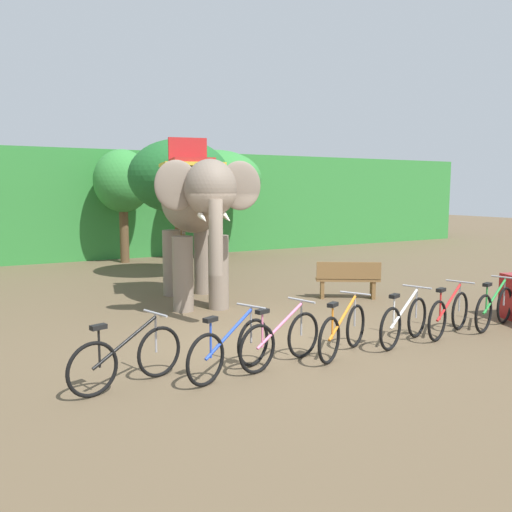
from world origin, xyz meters
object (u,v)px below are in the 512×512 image
(tree_right, at_px, (179,177))
(wooden_bench, at_px, (348,279))
(bike_red, at_px, (449,314))
(bike_pink, at_px, (281,340))
(bike_green, at_px, (494,308))
(bike_white, at_px, (404,321))
(tree_far_right, at_px, (123,182))
(elephant, at_px, (195,207))
(bike_orange, at_px, (343,331))
(tree_center_right, at_px, (216,179))
(bike_blue, at_px, (230,349))
(bike_black, at_px, (127,358))

(tree_right, xyz_separation_m, wooden_bench, (2.40, -4.75, -2.45))
(bike_red, distance_m, wooden_bench, 3.44)
(bike_pink, bearing_deg, bike_green, -1.51)
(tree_right, bearing_deg, bike_white, -83.93)
(bike_red, bearing_deg, tree_far_right, 101.56)
(bike_pink, height_order, bike_white, same)
(elephant, distance_m, bike_pink, 4.85)
(tree_far_right, height_order, tree_right, tree_right)
(bike_orange, relative_size, bike_white, 0.95)
(bike_pink, xyz_separation_m, bike_orange, (1.10, -0.05, 0.00))
(bike_orange, relative_size, bike_red, 0.94)
(tree_center_right, bearing_deg, wooden_bench, -93.24)
(tree_right, bearing_deg, wooden_bench, -63.23)
(tree_center_right, height_order, elephant, tree_center_right)
(tree_right, distance_m, bike_red, 8.76)
(tree_far_right, relative_size, bike_pink, 2.40)
(tree_far_right, xyz_separation_m, wooden_bench, (2.97, -8.82, -2.36))
(elephant, relative_size, bike_green, 2.56)
(bike_red, bearing_deg, elephant, 122.86)
(bike_red, bearing_deg, bike_orange, 179.73)
(elephant, relative_size, bike_white, 2.62)
(bike_blue, height_order, bike_pink, same)
(bike_white, bearing_deg, bike_orange, 179.68)
(bike_black, distance_m, bike_pink, 2.22)
(bike_blue, bearing_deg, elephant, 73.24)
(tree_far_right, bearing_deg, wooden_bench, -71.40)
(bike_black, distance_m, bike_blue, 1.39)
(elephant, bearing_deg, bike_orange, -82.65)
(bike_white, xyz_separation_m, bike_green, (2.21, -0.06, 0.00))
(elephant, bearing_deg, wooden_bench, -18.38)
(bike_black, relative_size, bike_green, 0.99)
(bike_orange, distance_m, wooden_bench, 4.41)
(bike_blue, distance_m, bike_green, 5.43)
(tree_right, relative_size, tree_center_right, 0.99)
(tree_far_right, xyz_separation_m, bike_blue, (-1.79, -12.20, -2.46))
(bike_blue, xyz_separation_m, wooden_bench, (4.75, 3.38, 0.09))
(bike_blue, relative_size, bike_red, 0.98)
(bike_blue, height_order, wooden_bench, bike_blue)
(bike_blue, bearing_deg, bike_black, 168.24)
(tree_center_right, relative_size, bike_white, 2.50)
(tree_right, relative_size, bike_red, 2.46)
(tree_center_right, relative_size, elephant, 0.95)
(bike_pink, xyz_separation_m, bike_red, (3.44, -0.06, 0.00))
(bike_orange, xyz_separation_m, bike_red, (2.35, -0.01, 0.00))
(tree_center_right, relative_size, wooden_bench, 2.72)
(tree_center_right, bearing_deg, bike_orange, -105.50)
(tree_right, bearing_deg, bike_blue, -106.16)
(bike_white, bearing_deg, bike_black, 176.17)
(bike_green, bearing_deg, tree_right, 110.53)
(bike_white, xyz_separation_m, bike_red, (1.06, -0.00, 0.00))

